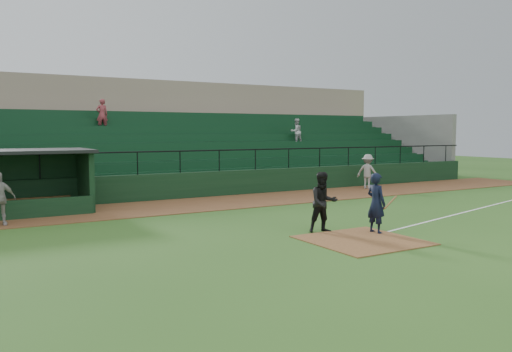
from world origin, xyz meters
TOP-DOWN VIEW (x-y plane):
  - ground at (0.00, 0.00)m, footprint 90.00×90.00m
  - warning_track at (0.00, 8.00)m, footprint 40.00×4.00m
  - home_plate_dirt at (0.00, -1.00)m, footprint 3.00×3.00m
  - foul_line at (8.00, 1.20)m, footprint 17.49×4.44m
  - stadium_structure at (-0.00, 16.46)m, footprint 38.00×13.08m
  - batter_at_plate at (1.09, -0.38)m, footprint 1.04×0.72m
  - umpire at (-0.20, 0.56)m, footprint 1.06×0.92m
  - runner at (9.14, 8.77)m, footprint 1.16×1.37m

SIDE VIEW (x-z plane):
  - ground at x=0.00m, z-range 0.00..0.00m
  - foul_line at x=8.00m, z-range 0.00..0.01m
  - warning_track at x=0.00m, z-range 0.00..0.03m
  - home_plate_dirt at x=0.00m, z-range 0.00..0.03m
  - batter_at_plate at x=1.09m, z-range 0.00..1.85m
  - umpire at x=-0.20m, z-range 0.00..1.87m
  - runner at x=9.14m, z-range 0.03..1.87m
  - stadium_structure at x=0.00m, z-range -0.90..5.50m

